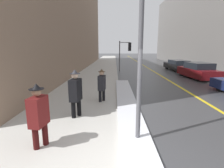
# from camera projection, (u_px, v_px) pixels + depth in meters

# --- Properties ---
(sidewalk_slab) EXTENTS (4.00, 80.00, 0.01)m
(sidewalk_slab) POSITION_uv_depth(u_px,v_px,m) (98.00, 72.00, 18.22)
(sidewalk_slab) COLOR #B2AFA8
(sidewalk_slab) RESTS_ON ground
(road_centre_stripe) EXTENTS (0.16, 80.00, 0.00)m
(road_centre_stripe) POSITION_uv_depth(u_px,v_px,m) (156.00, 73.00, 18.14)
(road_centre_stripe) COLOR gold
(road_centre_stripe) RESTS_ON ground
(snow_bank_curb) EXTENTS (0.89, 10.52, 0.12)m
(snow_bank_curb) POSITION_uv_depth(u_px,v_px,m) (127.00, 102.00, 8.08)
(snow_bank_curb) COLOR silver
(snow_bank_curb) RESTS_ON ground
(building_facade_left) EXTENTS (6.00, 36.00, 13.00)m
(building_facade_left) POSITION_uv_depth(u_px,v_px,m) (61.00, 16.00, 21.88)
(building_facade_left) COLOR #846B56
(building_facade_left) RESTS_ON ground
(building_facade_right) EXTENTS (6.00, 36.00, 12.17)m
(building_facade_right) POSITION_uv_depth(u_px,v_px,m) (213.00, 21.00, 23.64)
(building_facade_right) COLOR slate
(building_facade_right) RESTS_ON ground
(lamp_post) EXTENTS (0.28, 0.28, 5.55)m
(lamp_post) POSITION_uv_depth(u_px,v_px,m) (142.00, 15.00, 4.14)
(lamp_post) COLOR #515156
(lamp_post) RESTS_ON ground
(traffic_light_near) EXTENTS (1.31, 0.39, 3.25)m
(traffic_light_near) POSITION_uv_depth(u_px,v_px,m) (126.00, 50.00, 18.88)
(traffic_light_near) COLOR #515156
(traffic_light_near) RESTS_ON ground
(pedestrian_nearside) EXTENTS (0.38, 0.56, 1.68)m
(pedestrian_nearside) POSITION_uv_depth(u_px,v_px,m) (39.00, 113.00, 4.33)
(pedestrian_nearside) COLOR #340C0C
(pedestrian_nearside) RESTS_ON ground
(pedestrian_trailing) EXTENTS (0.40, 0.59, 1.77)m
(pedestrian_trailing) POSITION_uv_depth(u_px,v_px,m) (76.00, 92.00, 6.31)
(pedestrian_trailing) COLOR black
(pedestrian_trailing) RESTS_ON ground
(pedestrian_in_fedora) EXTENTS (0.35, 0.71, 1.57)m
(pedestrian_in_fedora) POSITION_uv_depth(u_px,v_px,m) (102.00, 84.00, 8.21)
(pedestrian_in_fedora) COLOR black
(pedestrian_in_fedora) RESTS_ON ground
(parked_car_maroon) EXTENTS (2.10, 4.26, 1.33)m
(parked_car_maroon) POSITION_uv_depth(u_px,v_px,m) (198.00, 71.00, 14.75)
(parked_car_maroon) COLOR #600F14
(parked_car_maroon) RESTS_ON ground
(parked_car_black) EXTENTS (2.02, 4.87, 1.18)m
(parked_car_black) POSITION_uv_depth(u_px,v_px,m) (178.00, 65.00, 19.98)
(parked_car_black) COLOR black
(parked_car_black) RESTS_ON ground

